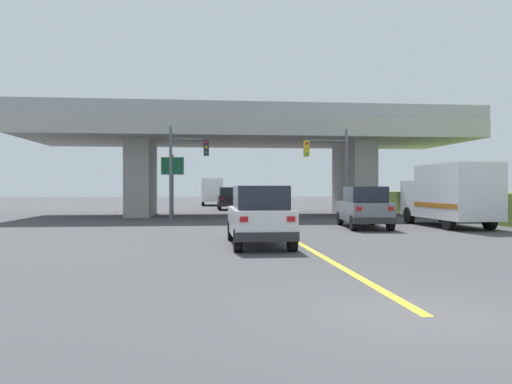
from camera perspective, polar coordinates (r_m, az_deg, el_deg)
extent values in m
plane|color=#424244|center=(36.97, -0.70, -2.58)|extent=(160.00, 160.00, 0.00)
cube|color=#A8A59E|center=(37.13, -0.70, 6.49)|extent=(30.64, 10.24, 1.22)
cube|color=#9A9891|center=(37.02, -12.63, 1.48)|extent=(1.63, 6.14, 5.25)
cube|color=#9A9891|center=(38.40, 10.79, 1.44)|extent=(1.63, 6.14, 5.25)
cube|color=#9EA0A5|center=(32.36, 0.11, 9.27)|extent=(30.64, 0.20, 0.90)
cube|color=#9EA0A5|center=(42.16, -1.33, 7.21)|extent=(30.64, 0.20, 0.90)
cube|color=yellow|center=(20.97, 3.36, -4.87)|extent=(0.20, 26.44, 0.01)
cube|color=silver|center=(17.42, 0.33, -3.30)|extent=(1.87, 4.63, 0.90)
cube|color=#1E232D|center=(17.04, 0.45, -0.59)|extent=(1.65, 2.55, 0.76)
cube|color=#2D2D30|center=(15.20, 1.26, -5.02)|extent=(1.91, 0.20, 0.28)
cube|color=red|center=(15.02, -1.36, -3.06)|extent=(0.24, 0.06, 0.16)
cube|color=red|center=(15.19, 3.93, -3.02)|extent=(0.24, 0.06, 0.16)
cylinder|color=black|center=(19.14, -2.75, -4.31)|extent=(0.26, 0.72, 0.72)
cylinder|color=black|center=(19.30, 2.22, -4.27)|extent=(0.26, 0.72, 0.72)
cylinder|color=black|center=(15.63, -2.02, -5.38)|extent=(0.26, 0.72, 0.72)
cylinder|color=black|center=(15.83, 4.05, -5.31)|extent=(0.26, 0.72, 0.72)
cube|color=slate|center=(25.61, 11.87, -2.11)|extent=(2.34, 4.92, 0.90)
cube|color=#1E232D|center=(25.24, 12.04, -0.27)|extent=(1.91, 2.77, 0.76)
cube|color=#2D2D30|center=(23.36, 13.06, -3.12)|extent=(1.93, 0.39, 0.28)
cube|color=red|center=(23.11, 11.40, -1.84)|extent=(0.24, 0.08, 0.16)
cube|color=red|center=(23.44, 14.78, -1.82)|extent=(0.24, 0.08, 0.16)
cylinder|color=black|center=(27.27, 9.33, -2.90)|extent=(0.33, 0.74, 0.72)
cylinder|color=black|center=(27.60, 12.77, -2.87)|extent=(0.33, 0.74, 0.72)
cylinder|color=black|center=(23.68, 10.80, -3.41)|extent=(0.33, 0.74, 0.72)
cylinder|color=black|center=(24.06, 14.74, -3.36)|extent=(0.33, 0.74, 0.72)
cube|color=silver|center=(29.71, 18.46, -0.64)|extent=(2.20, 2.00, 1.90)
cube|color=silver|center=(26.69, 21.44, 0.05)|extent=(2.31, 4.71, 2.66)
cube|color=#B26619|center=(26.70, 21.44, -1.37)|extent=(2.33, 4.61, 0.24)
cylinder|color=black|center=(29.35, 16.68, -2.50)|extent=(0.30, 0.90, 0.90)
cylinder|color=black|center=(30.17, 20.19, -2.43)|extent=(0.30, 0.90, 0.90)
cylinder|color=black|center=(25.23, 20.64, -2.99)|extent=(0.30, 0.90, 0.90)
cylinder|color=black|center=(26.19, 24.56, -2.88)|extent=(0.30, 0.90, 0.90)
cube|color=black|center=(46.41, -3.04, -0.97)|extent=(1.95, 4.50, 0.90)
cube|color=#1E232D|center=(46.06, -3.02, 0.05)|extent=(1.72, 2.47, 0.76)
cube|color=#2D2D30|center=(44.22, -2.89, -1.44)|extent=(1.99, 0.20, 0.28)
cube|color=red|center=(44.11, -3.84, -0.76)|extent=(0.24, 0.06, 0.16)
cube|color=red|center=(44.18, -1.94, -0.75)|extent=(0.24, 0.06, 0.16)
cylinder|color=black|center=(48.08, -4.18, -1.46)|extent=(0.26, 0.72, 0.72)
cylinder|color=black|center=(48.17, -2.10, -1.45)|extent=(0.26, 0.72, 0.72)
cylinder|color=black|center=(44.69, -4.05, -1.60)|extent=(0.26, 0.72, 0.72)
cylinder|color=black|center=(44.78, -1.81, -1.59)|extent=(0.26, 0.72, 0.72)
cylinder|color=#56595E|center=(31.37, 10.02, 1.88)|extent=(0.18, 0.18, 5.48)
cylinder|color=#56595E|center=(31.18, 7.85, 5.67)|extent=(2.45, 0.12, 0.12)
cube|color=gold|center=(30.87, 5.64, 4.83)|extent=(0.32, 0.26, 0.96)
sphere|color=red|center=(30.74, 5.70, 5.41)|extent=(0.16, 0.16, 0.16)
sphere|color=gold|center=(30.72, 5.69, 4.85)|extent=(0.16, 0.16, 0.16)
sphere|color=green|center=(30.70, 5.69, 4.29)|extent=(0.16, 0.16, 0.16)
cylinder|color=#56595E|center=(30.54, -9.47, 1.99)|extent=(0.18, 0.18, 5.55)
cylinder|color=#56595E|center=(30.62, -7.52, 5.83)|extent=(2.08, 0.12, 0.12)
cube|color=#232326|center=(30.57, -5.56, 4.94)|extent=(0.32, 0.26, 0.96)
sphere|color=red|center=(30.45, -5.56, 5.52)|extent=(0.16, 0.16, 0.16)
sphere|color=gold|center=(30.42, -5.56, 4.96)|extent=(0.16, 0.16, 0.16)
sphere|color=green|center=(30.40, -5.56, 4.40)|extent=(0.16, 0.16, 0.16)
cylinder|color=#56595E|center=(34.60, -9.27, 0.67)|extent=(0.14, 0.14, 4.18)
cube|color=#197242|center=(34.58, -9.28, 2.88)|extent=(1.44, 0.08, 1.11)
cube|color=white|center=(34.57, -9.28, 2.88)|extent=(1.52, 0.04, 1.19)
cube|color=silver|center=(61.08, -4.98, -0.08)|extent=(2.20, 2.00, 1.90)
cube|color=white|center=(57.76, -4.93, 0.21)|extent=(2.31, 4.64, 2.54)
cube|color=#195999|center=(57.76, -4.93, -0.42)|extent=(2.33, 4.55, 0.24)
cylinder|color=black|center=(61.09, -5.92, -0.97)|extent=(0.30, 0.90, 0.90)
cylinder|color=black|center=(61.12, -4.04, -0.97)|extent=(0.30, 0.90, 0.90)
cylinder|color=black|center=(56.61, -5.92, -1.08)|extent=(0.30, 0.90, 0.90)
cylinder|color=black|center=(56.64, -3.89, -1.08)|extent=(0.30, 0.90, 0.90)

